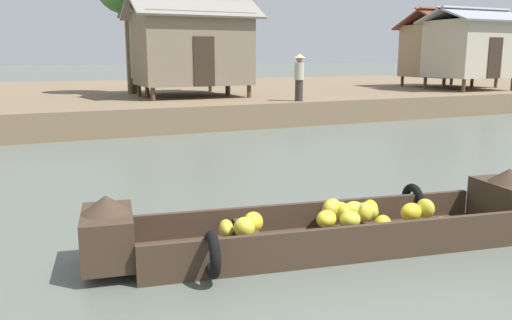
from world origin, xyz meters
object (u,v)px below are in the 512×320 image
at_px(stilt_house_mid_left, 180,44).
at_px(stilt_house_right, 450,50).
at_px(stilt_house_left, 192,48).
at_px(vendor_person, 299,75).
at_px(banana_boat, 330,226).
at_px(stilt_house_mid_right, 471,48).

height_order(stilt_house_mid_left, stilt_house_right, stilt_house_mid_left).
relative_size(stilt_house_left, vendor_person, 2.93).
distance_m(stilt_house_mid_left, stilt_house_right, 14.17).
bearing_deg(stilt_house_right, vendor_person, -158.61).
xyz_separation_m(banana_boat, stilt_house_right, (16.95, 15.41, 2.47)).
height_order(stilt_house_right, vendor_person, stilt_house_right).
height_order(stilt_house_left, vendor_person, stilt_house_left).
xyz_separation_m(stilt_house_mid_left, vendor_person, (2.83, -5.13, -1.17)).
xyz_separation_m(banana_boat, stilt_house_left, (2.77, 14.33, 2.47)).
bearing_deg(vendor_person, banana_boat, -117.15).
bearing_deg(vendor_person, stilt_house_right, 21.39).
bearing_deg(stilt_house_right, stilt_house_left, -175.65).
bearing_deg(banana_boat, stilt_house_mid_left, 80.15).
bearing_deg(stilt_house_right, stilt_house_mid_right, -113.06).
xyz_separation_m(banana_boat, stilt_house_mid_right, (15.98, 13.13, 2.53)).
distance_m(stilt_house_left, stilt_house_mid_right, 13.27).
bearing_deg(banana_boat, stilt_house_mid_right, 39.40).
bearing_deg(banana_boat, vendor_person, 62.85).
bearing_deg(stilt_house_left, banana_boat, -100.92).
xyz_separation_m(stilt_house_mid_right, stilt_house_right, (0.97, 2.28, -0.06)).
relative_size(stilt_house_left, stilt_house_mid_left, 1.08).
height_order(banana_boat, vendor_person, vendor_person).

